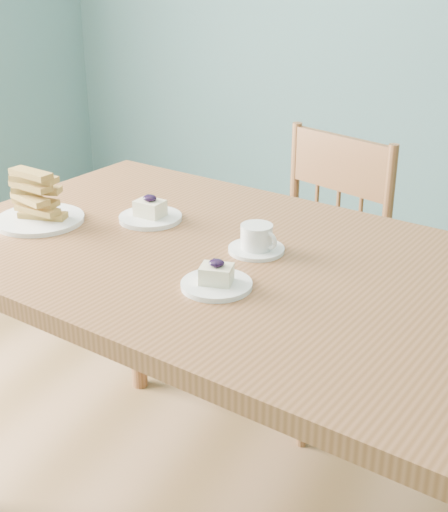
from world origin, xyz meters
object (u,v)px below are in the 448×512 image
(cheesecake_plate_far, at_px, (150,214))
(coffee_cup, at_px, (257,240))
(dining_chair, at_px, (308,275))
(cheesecake_plate_near, at_px, (216,280))
(biscotti_plate, at_px, (38,205))
(dining_table, at_px, (245,292))

(cheesecake_plate_far, height_order, coffee_cup, cheesecake_plate_far)
(coffee_cup, bearing_deg, dining_chair, 113.89)
(dining_chair, relative_size, cheesecake_plate_far, 5.69)
(cheesecake_plate_near, bearing_deg, coffee_cup, 89.08)
(dining_chair, relative_size, biscotti_plate, 4.10)
(cheesecake_plate_near, distance_m, cheesecake_plate_far, 0.43)
(cheesecake_plate_far, distance_m, coffee_cup, 0.34)
(cheesecake_plate_near, bearing_deg, biscotti_plate, 165.72)
(dining_table, relative_size, coffee_cup, 12.68)
(coffee_cup, bearing_deg, cheesecake_plate_near, -73.78)
(dining_chair, distance_m, cheesecake_plate_far, 0.73)
(dining_table, distance_m, coffee_cup, 0.12)
(dining_chair, height_order, coffee_cup, dining_chair)
(dining_chair, xyz_separation_m, biscotti_plate, (-0.51, -0.70, 0.40))
(dining_table, xyz_separation_m, biscotti_plate, (-0.58, -0.01, 0.13))
(dining_table, relative_size, cheesecake_plate_far, 10.23)
(dining_table, xyz_separation_m, cheesecake_plate_far, (-0.33, 0.12, 0.10))
(cheesecake_plate_near, xyz_separation_m, coffee_cup, (0.00, 0.21, 0.01))
(dining_table, distance_m, cheesecake_plate_far, 0.36)
(dining_chair, height_order, cheesecake_plate_near, dining_chair)
(dining_chair, bearing_deg, biscotti_plate, -104.81)
(dining_table, bearing_deg, biscotti_plate, -168.89)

